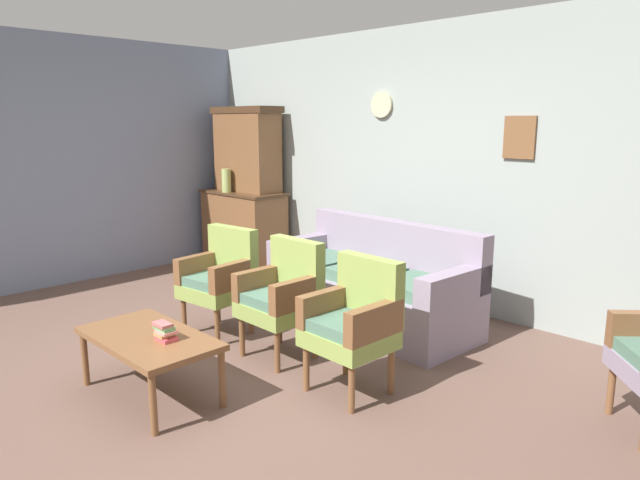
# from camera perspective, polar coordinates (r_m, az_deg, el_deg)

# --- Properties ---
(ground_plane) EXTENTS (7.68, 7.68, 0.00)m
(ground_plane) POSITION_cam_1_polar(r_m,az_deg,el_deg) (4.21, -10.77, -13.54)
(ground_plane) COLOR brown
(wall_back_with_decor) EXTENTS (6.40, 0.09, 2.70)m
(wall_back_with_decor) POSITION_cam_1_polar(r_m,az_deg,el_deg) (5.73, 11.05, 7.17)
(wall_back_with_decor) COLOR #939E99
(wall_back_with_decor) RESTS_ON ground
(wall_left_side) EXTENTS (0.06, 5.20, 2.70)m
(wall_left_side) POSITION_cam_1_polar(r_m,az_deg,el_deg) (6.76, -27.07, 6.77)
(wall_left_side) COLOR slate
(wall_left_side) RESTS_ON ground
(side_cabinet) EXTENTS (1.16, 0.55, 0.93)m
(side_cabinet) POSITION_cam_1_polar(r_m,az_deg,el_deg) (7.29, -7.56, 1.20)
(side_cabinet) COLOR brown
(side_cabinet) RESTS_ON ground
(cabinet_upper_hutch) EXTENTS (0.99, 0.38, 1.03)m
(cabinet_upper_hutch) POSITION_cam_1_polar(r_m,az_deg,el_deg) (7.23, -7.26, 8.97)
(cabinet_upper_hutch) COLOR brown
(cabinet_upper_hutch) RESTS_ON side_cabinet
(vase_on_cabinet) EXTENTS (0.12, 0.12, 0.29)m
(vase_on_cabinet) POSITION_cam_1_polar(r_m,az_deg,el_deg) (7.17, -9.29, 5.86)
(vase_on_cabinet) COLOR #A5B765
(vase_on_cabinet) RESTS_ON side_cabinet
(floral_couch) EXTENTS (2.01, 0.92, 0.90)m
(floral_couch) POSITION_cam_1_polar(r_m,az_deg,el_deg) (5.18, 5.21, -4.69)
(floral_couch) COLOR gray
(floral_couch) RESTS_ON ground
(armchair_row_middle) EXTENTS (0.57, 0.54, 0.90)m
(armchair_row_middle) POSITION_cam_1_polar(r_m,az_deg,el_deg) (4.94, -9.86, -3.54)
(armchair_row_middle) COLOR #849947
(armchair_row_middle) RESTS_ON ground
(armchair_near_cabinet) EXTENTS (0.53, 0.50, 0.90)m
(armchair_near_cabinet) POSITION_cam_1_polar(r_m,az_deg,el_deg) (4.39, -3.73, -5.31)
(armchair_near_cabinet) COLOR #849947
(armchair_near_cabinet) RESTS_ON ground
(armchair_by_doorway) EXTENTS (0.54, 0.51, 0.90)m
(armchair_by_doorway) POSITION_cam_1_polar(r_m,az_deg,el_deg) (3.83, 3.40, -7.89)
(armchair_by_doorway) COLOR #849947
(armchair_by_doorway) RESTS_ON ground
(coffee_table) EXTENTS (1.00, 0.56, 0.42)m
(coffee_table) POSITION_cam_1_polar(r_m,az_deg,el_deg) (3.95, -16.63, -9.67)
(coffee_table) COLOR brown
(coffee_table) RESTS_ON ground
(book_stack_on_table) EXTENTS (0.15, 0.11, 0.12)m
(book_stack_on_table) POSITION_cam_1_polar(r_m,az_deg,el_deg) (3.81, -15.17, -8.78)
(book_stack_on_table) COLOR #D04A54
(book_stack_on_table) RESTS_ON coffee_table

